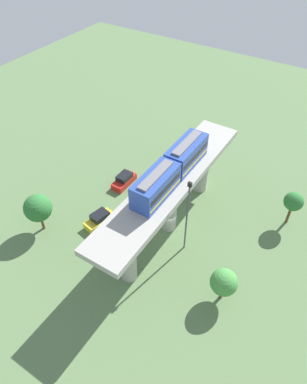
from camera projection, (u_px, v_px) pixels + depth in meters
ground_plane at (169, 227)px, 47.69m from camera, size 120.00×120.00×0.00m
viaduct at (170, 193)px, 43.43m from camera, size 5.20×28.00×8.38m
train at (172, 169)px, 41.02m from camera, size 2.64×13.55×3.24m
parked_car_red at (124, 180)px, 53.52m from camera, size 1.82×4.21×1.76m
parked_car_yellow at (100, 219)px, 47.66m from camera, size 2.60×4.47×1.76m
tree_near_viaduct at (38, 208)px, 44.92m from camera, size 3.60×3.60×5.63m
tree_mid_lot at (294, 202)px, 45.78m from camera, size 2.53×2.53×5.13m
tree_far_corner at (224, 282)px, 37.96m from camera, size 3.01×3.01×4.52m
signal_post at (187, 215)px, 41.07m from camera, size 0.44×0.28×10.98m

